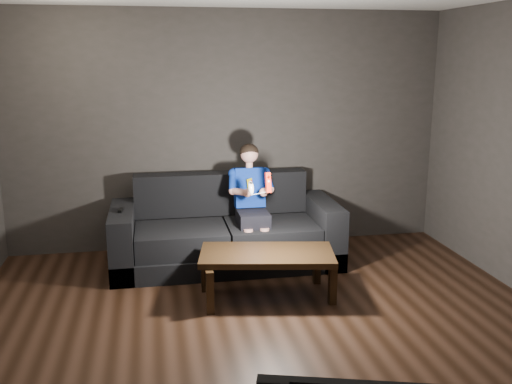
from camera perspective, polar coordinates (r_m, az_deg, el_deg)
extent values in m
plane|color=black|center=(4.58, 1.72, -15.01)|extent=(5.00, 5.00, 0.00)
cube|color=#35322E|center=(6.55, -2.81, 6.11)|extent=(5.00, 0.04, 2.70)
cube|color=#35322E|center=(1.87, 18.78, -13.73)|extent=(5.00, 0.04, 2.70)
cube|color=black|center=(6.19, -3.02, -6.23)|extent=(2.39, 1.03, 0.21)
cube|color=black|center=(5.97, -7.48, -4.75)|extent=(0.94, 0.73, 0.25)
cube|color=black|center=(6.09, 1.56, -4.28)|extent=(0.94, 0.73, 0.25)
cube|color=black|center=(6.40, -3.55, -0.09)|extent=(1.91, 0.24, 0.47)
cube|color=black|center=(6.08, -13.18, -4.71)|extent=(0.24, 1.03, 0.65)
cube|color=black|center=(6.33, 6.66, -3.71)|extent=(0.24, 1.03, 0.65)
cube|color=black|center=(5.97, -0.32, -2.63)|extent=(0.32, 0.40, 0.15)
cube|color=#05178A|center=(6.10, -0.67, 0.47)|extent=(0.32, 0.23, 0.44)
cube|color=yellow|center=(6.00, -0.53, 0.87)|extent=(0.10, 0.10, 0.11)
cube|color=red|center=(6.00, -0.52, 0.87)|extent=(0.06, 0.06, 0.07)
cylinder|color=#E49B8C|center=(6.05, -0.68, 2.71)|extent=(0.07, 0.07, 0.06)
sphere|color=#E49B8C|center=(6.03, -0.68, 3.84)|extent=(0.19, 0.19, 0.19)
ellipsoid|color=black|center=(6.04, -0.70, 4.06)|extent=(0.20, 0.20, 0.17)
cylinder|color=#05178A|center=(5.99, -2.40, 0.99)|extent=(0.08, 0.24, 0.20)
cylinder|color=#05178A|center=(6.05, 1.25, 1.13)|extent=(0.08, 0.24, 0.20)
cylinder|color=#E49B8C|center=(5.85, -1.60, 0.21)|extent=(0.15, 0.25, 0.11)
cylinder|color=#E49B8C|center=(5.89, 1.13, 0.32)|extent=(0.15, 0.25, 0.11)
sphere|color=#E49B8C|center=(5.76, -0.88, -0.09)|extent=(0.09, 0.09, 0.09)
sphere|color=#E49B8C|center=(5.79, 0.77, -0.02)|extent=(0.09, 0.09, 0.09)
cylinder|color=#E49B8C|center=(5.83, -0.77, -5.43)|extent=(0.09, 0.09, 0.36)
cylinder|color=#E49B8C|center=(5.86, 0.86, -5.33)|extent=(0.09, 0.09, 0.36)
cube|color=red|center=(5.54, 1.23, 0.96)|extent=(0.06, 0.08, 0.20)
cube|color=#741104|center=(5.51, 1.28, 1.49)|extent=(0.03, 0.01, 0.03)
cylinder|color=silver|center=(5.52, 1.27, 0.78)|extent=(0.02, 0.01, 0.02)
ellipsoid|color=silver|center=(5.52, -0.50, 0.45)|extent=(0.08, 0.10, 0.14)
cylinder|color=black|center=(5.48, -0.44, 0.91)|extent=(0.03, 0.01, 0.03)
cube|color=black|center=(5.93, -13.37, -1.75)|extent=(0.05, 0.16, 0.03)
cube|color=black|center=(5.98, -13.36, -1.48)|extent=(0.02, 0.02, 0.00)
cube|color=black|center=(5.23, 1.10, -6.32)|extent=(1.30, 0.81, 0.06)
cube|color=black|center=(5.01, -4.62, -10.01)|extent=(0.07, 0.07, 0.39)
cube|color=black|center=(5.22, 7.67, -9.08)|extent=(0.07, 0.07, 0.39)
cube|color=black|center=(5.47, -5.16, -7.96)|extent=(0.07, 0.07, 0.39)
cube|color=black|center=(5.66, 6.11, -7.21)|extent=(0.07, 0.07, 0.39)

